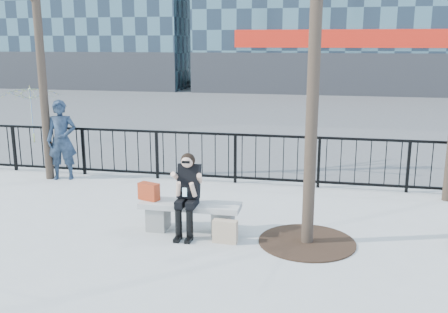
# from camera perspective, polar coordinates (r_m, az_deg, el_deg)

# --- Properties ---
(ground) EXTENTS (120.00, 120.00, 0.00)m
(ground) POSITION_cam_1_polar(r_m,az_deg,el_deg) (8.32, -3.85, -8.50)
(ground) COLOR #9E9F99
(ground) RESTS_ON ground
(street_surface) EXTENTS (60.00, 23.00, 0.01)m
(street_surface) POSITION_cam_1_polar(r_m,az_deg,el_deg) (22.75, 6.26, 5.26)
(street_surface) COLOR #474747
(street_surface) RESTS_ON ground
(railing) EXTENTS (14.00, 0.06, 1.10)m
(railing) POSITION_cam_1_polar(r_m,az_deg,el_deg) (10.95, 0.27, -0.15)
(railing) COLOR black
(railing) RESTS_ON ground
(tree_grate) EXTENTS (1.50, 1.50, 0.02)m
(tree_grate) POSITION_cam_1_polar(r_m,az_deg,el_deg) (7.95, 9.45, -9.60)
(tree_grate) COLOR black
(tree_grate) RESTS_ON ground
(bench_main) EXTENTS (1.65, 0.46, 0.49)m
(bench_main) POSITION_cam_1_polar(r_m,az_deg,el_deg) (8.21, -3.89, -6.55)
(bench_main) COLOR slate
(bench_main) RESTS_ON ground
(seated_woman) EXTENTS (0.50, 0.64, 1.34)m
(seated_woman) POSITION_cam_1_polar(r_m,az_deg,el_deg) (7.95, -4.23, -4.42)
(seated_woman) COLOR black
(seated_woman) RESTS_ON ground
(handbag) EXTENTS (0.38, 0.26, 0.28)m
(handbag) POSITION_cam_1_polar(r_m,az_deg,el_deg) (8.34, -8.58, -3.97)
(handbag) COLOR #A23013
(handbag) RESTS_ON bench_main
(shopping_bag) EXTENTS (0.39, 0.16, 0.36)m
(shopping_bag) POSITION_cam_1_polar(r_m,az_deg,el_deg) (7.79, 0.13, -8.57)
(shopping_bag) COLOR #CEB691
(shopping_bag) RESTS_ON ground
(standing_man) EXTENTS (0.75, 0.60, 1.79)m
(standing_man) POSITION_cam_1_polar(r_m,az_deg,el_deg) (11.74, -18.05, 1.81)
(standing_man) COLOR black
(standing_man) RESTS_ON ground
(vendor_umbrella) EXTENTS (2.50, 2.52, 1.76)m
(vendor_umbrella) POSITION_cam_1_polar(r_m,az_deg,el_deg) (16.32, -21.26, 4.50)
(vendor_umbrella) COLOR #F3F837
(vendor_umbrella) RESTS_ON ground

